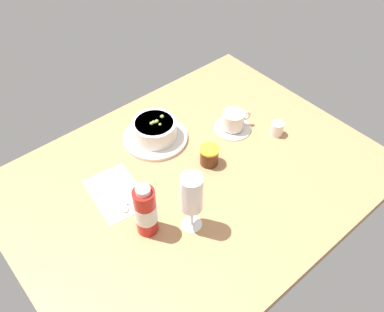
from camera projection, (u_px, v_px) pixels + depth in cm
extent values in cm
cube|color=#B27F51|center=(194.00, 180.00, 125.92)|extent=(110.00, 84.00, 3.00)
cylinder|color=silver|center=(155.00, 138.00, 135.86)|extent=(21.13, 21.13, 1.20)
cylinder|color=silver|center=(155.00, 129.00, 133.26)|extent=(14.39, 14.39, 6.03)
cylinder|color=beige|center=(154.00, 124.00, 131.67)|extent=(12.37, 12.37, 1.60)
sphere|color=#8CA341|center=(160.00, 124.00, 130.26)|extent=(0.94, 0.94, 0.94)
sphere|color=#8CA341|center=(157.00, 121.00, 131.27)|extent=(1.30, 1.30, 1.30)
sphere|color=#8CA341|center=(152.00, 123.00, 130.70)|extent=(1.17, 1.17, 1.17)
sphere|color=#8CA341|center=(162.00, 117.00, 132.88)|extent=(1.27, 1.27, 1.27)
sphere|color=#8CA341|center=(155.00, 122.00, 131.01)|extent=(0.91, 0.91, 0.91)
sphere|color=#8CA341|center=(154.00, 122.00, 130.93)|extent=(1.25, 1.25, 1.25)
cube|color=silver|center=(116.00, 193.00, 120.30)|extent=(15.62, 20.75, 0.30)
cube|color=silver|center=(118.00, 188.00, 121.08)|extent=(2.86, 14.04, 0.50)
cube|color=silver|center=(133.00, 204.00, 116.97)|extent=(2.61, 3.84, 0.40)
cube|color=silver|center=(110.00, 193.00, 119.82)|extent=(2.54, 13.03, 0.50)
ellipsoid|color=silver|center=(123.00, 207.00, 116.09)|extent=(2.40, 4.00, 0.60)
cylinder|color=silver|center=(233.00, 128.00, 139.46)|extent=(12.51, 12.51, 0.90)
cylinder|color=silver|center=(233.00, 120.00, 137.00)|extent=(7.30, 7.30, 5.92)
cylinder|color=#2F200D|center=(234.00, 114.00, 135.23)|extent=(6.21, 6.21, 1.00)
torus|color=silver|center=(246.00, 116.00, 138.07)|extent=(3.68, 1.83, 3.60)
cylinder|color=silver|center=(277.00, 129.00, 136.31)|extent=(4.12, 4.12, 4.72)
cone|color=silver|center=(280.00, 128.00, 133.76)|extent=(2.26, 2.51, 2.24)
cylinder|color=white|center=(192.00, 224.00, 112.67)|extent=(5.75, 5.75, 0.40)
cylinder|color=white|center=(192.00, 215.00, 109.84)|extent=(0.80, 0.80, 7.46)
cylinder|color=white|center=(192.00, 193.00, 103.09)|extent=(5.91, 5.91, 11.30)
cylinder|color=#ECE7CB|center=(192.00, 197.00, 104.31)|extent=(4.84, 4.84, 6.78)
cylinder|color=#4D2512|center=(209.00, 156.00, 126.93)|extent=(5.73, 5.73, 5.40)
cylinder|color=yellow|center=(210.00, 149.00, 124.70)|extent=(6.02, 6.02, 0.80)
cylinder|color=#B21E19|center=(146.00, 211.00, 106.25)|extent=(5.79, 5.79, 15.60)
cylinder|color=silver|center=(146.00, 212.00, 106.48)|extent=(5.90, 5.90, 5.93)
cylinder|color=silver|center=(143.00, 190.00, 100.12)|extent=(3.76, 3.76, 1.46)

